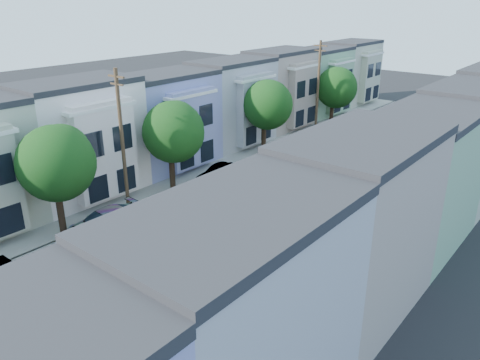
# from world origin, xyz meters

# --- Properties ---
(ground) EXTENTS (160.00, 160.00, 0.00)m
(ground) POSITION_xyz_m (0.00, 0.00, 0.00)
(ground) COLOR black
(ground) RESTS_ON ground
(road_slab) EXTENTS (12.00, 70.00, 0.02)m
(road_slab) POSITION_xyz_m (0.00, 15.00, 0.01)
(road_slab) COLOR black
(road_slab) RESTS_ON ground
(curb_left) EXTENTS (0.30, 70.00, 0.15)m
(curb_left) POSITION_xyz_m (-6.05, 15.00, 0.07)
(curb_left) COLOR gray
(curb_left) RESTS_ON ground
(curb_right) EXTENTS (0.30, 70.00, 0.15)m
(curb_right) POSITION_xyz_m (6.05, 15.00, 0.07)
(curb_right) COLOR gray
(curb_right) RESTS_ON ground
(sidewalk_left) EXTENTS (2.60, 70.00, 0.15)m
(sidewalk_left) POSITION_xyz_m (-7.35, 15.00, 0.07)
(sidewalk_left) COLOR gray
(sidewalk_left) RESTS_ON ground
(sidewalk_right) EXTENTS (2.60, 70.00, 0.15)m
(sidewalk_right) POSITION_xyz_m (7.35, 15.00, 0.07)
(sidewalk_right) COLOR gray
(sidewalk_right) RESTS_ON ground
(centerline) EXTENTS (0.12, 70.00, 0.01)m
(centerline) POSITION_xyz_m (0.00, 15.00, 0.00)
(centerline) COLOR gold
(centerline) RESTS_ON ground
(townhouse_row_left) EXTENTS (5.00, 70.00, 8.50)m
(townhouse_row_left) POSITION_xyz_m (-11.15, 15.00, 0.00)
(townhouse_row_left) COLOR #86B086
(townhouse_row_left) RESTS_ON ground
(townhouse_row_right) EXTENTS (5.00, 70.00, 8.50)m
(townhouse_row_right) POSITION_xyz_m (11.15, 15.00, 0.00)
(townhouse_row_right) COLOR #86B086
(townhouse_row_right) RESTS_ON ground
(tree_b) EXTENTS (4.70, 4.70, 7.39)m
(tree_b) POSITION_xyz_m (-6.30, -2.98, 5.02)
(tree_b) COLOR black
(tree_b) RESTS_ON ground
(tree_c) EXTENTS (4.70, 4.70, 7.26)m
(tree_c) POSITION_xyz_m (-6.30, 6.62, 4.89)
(tree_c) COLOR black
(tree_c) RESTS_ON ground
(tree_d) EXTENTS (4.70, 4.70, 7.29)m
(tree_d) POSITION_xyz_m (-6.30, 18.67, 4.92)
(tree_d) COLOR black
(tree_d) RESTS_ON ground
(tree_e) EXTENTS (4.70, 4.70, 7.00)m
(tree_e) POSITION_xyz_m (-6.30, 32.10, 4.63)
(tree_e) COLOR black
(tree_e) RESTS_ON ground
(tree_far_r) EXTENTS (3.10, 3.10, 5.12)m
(tree_far_r) POSITION_xyz_m (6.90, 29.76, 3.54)
(tree_far_r) COLOR black
(tree_far_r) RESTS_ON ground
(utility_pole_near) EXTENTS (1.60, 0.26, 10.00)m
(utility_pole_near) POSITION_xyz_m (-6.30, 2.00, 5.15)
(utility_pole_near) COLOR #42301E
(utility_pole_near) RESTS_ON ground
(utility_pole_far) EXTENTS (1.60, 0.26, 10.00)m
(utility_pole_far) POSITION_xyz_m (-6.30, 28.00, 5.15)
(utility_pole_far) COLOR #42301E
(utility_pole_far) RESTS_ON ground
(fedex_truck) EXTENTS (2.71, 7.03, 3.37)m
(fedex_truck) POSITION_xyz_m (1.89, 3.69, 1.88)
(fedex_truck) COLOR white
(fedex_truck) RESTS_ON ground
(lead_sedan) EXTENTS (1.75, 4.41, 1.45)m
(lead_sedan) POSITION_xyz_m (1.84, 15.21, 0.72)
(lead_sedan) COLOR black
(lead_sedan) RESTS_ON ground
(parked_left_c) EXTENTS (2.39, 5.16, 1.52)m
(parked_left_c) POSITION_xyz_m (-4.90, -1.03, 0.76)
(parked_left_c) COLOR #ACACAC
(parked_left_c) RESTS_ON ground
(parked_left_d) EXTENTS (1.71, 4.41, 1.45)m
(parked_left_d) POSITION_xyz_m (-4.90, 10.34, 0.72)
(parked_left_d) COLOR #380A11
(parked_left_d) RESTS_ON ground
(parked_right_a) EXTENTS (1.33, 3.68, 1.22)m
(parked_right_a) POSITION_xyz_m (4.90, -7.06, 0.61)
(parked_right_a) COLOR #3A3A3A
(parked_right_a) RESTS_ON ground
(parked_right_b) EXTENTS (2.59, 5.33, 1.46)m
(parked_right_b) POSITION_xyz_m (4.90, -0.10, 0.73)
(parked_right_b) COLOR white
(parked_right_b) RESTS_ON ground
(parked_right_c) EXTENTS (2.10, 4.50, 1.25)m
(parked_right_c) POSITION_xyz_m (4.90, 19.36, 0.62)
(parked_right_c) COLOR black
(parked_right_c) RESTS_ON ground
(parked_right_d) EXTENTS (2.07, 4.36, 1.28)m
(parked_right_d) POSITION_xyz_m (4.90, 26.77, 0.64)
(parked_right_d) COLOR black
(parked_right_d) RESTS_ON ground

